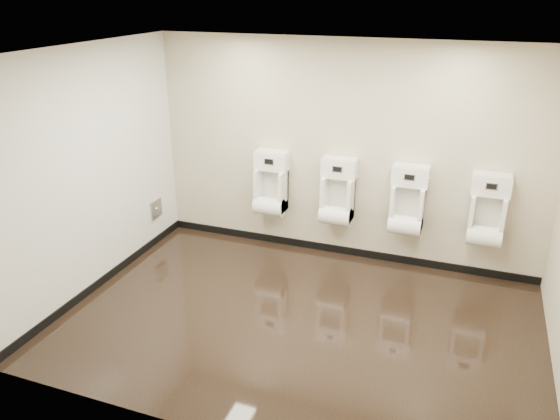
{
  "coord_description": "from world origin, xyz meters",
  "views": [
    {
      "loc": [
        1.52,
        -4.73,
        3.36
      ],
      "look_at": [
        -0.42,
        0.55,
        1.03
      ],
      "focal_mm": 35.0,
      "sensor_mm": 36.0,
      "label": 1
    }
  ],
  "objects_px": {
    "urinal_0": "(271,188)",
    "urinal_2": "(407,205)",
    "access_panel": "(156,209)",
    "urinal_3": "(487,215)",
    "urinal_1": "(337,196)"
  },
  "relations": [
    {
      "from": "urinal_1",
      "to": "urinal_2",
      "type": "distance_m",
      "value": 0.88
    },
    {
      "from": "access_panel",
      "to": "urinal_0",
      "type": "xyz_separation_m",
      "value": [
        1.55,
        0.4,
        0.37
      ]
    },
    {
      "from": "urinal_1",
      "to": "urinal_0",
      "type": "bearing_deg",
      "value": 180.0
    },
    {
      "from": "access_panel",
      "to": "urinal_0",
      "type": "bearing_deg",
      "value": 14.54
    },
    {
      "from": "access_panel",
      "to": "urinal_2",
      "type": "xyz_separation_m",
      "value": [
        3.33,
        0.4,
        0.37
      ]
    },
    {
      "from": "urinal_0",
      "to": "urinal_1",
      "type": "distance_m",
      "value": 0.91
    },
    {
      "from": "urinal_2",
      "to": "urinal_3",
      "type": "relative_size",
      "value": 1.0
    },
    {
      "from": "access_panel",
      "to": "urinal_3",
      "type": "relative_size",
      "value": 0.3
    },
    {
      "from": "access_panel",
      "to": "urinal_0",
      "type": "height_order",
      "value": "urinal_0"
    },
    {
      "from": "access_panel",
      "to": "urinal_1",
      "type": "distance_m",
      "value": 2.51
    },
    {
      "from": "urinal_0",
      "to": "urinal_1",
      "type": "bearing_deg",
      "value": 0.0
    },
    {
      "from": "access_panel",
      "to": "urinal_3",
      "type": "xyz_separation_m",
      "value": [
        4.25,
        0.4,
        0.37
      ]
    },
    {
      "from": "urinal_3",
      "to": "urinal_0",
      "type": "bearing_deg",
      "value": 180.0
    },
    {
      "from": "urinal_0",
      "to": "urinal_3",
      "type": "height_order",
      "value": "same"
    },
    {
      "from": "urinal_0",
      "to": "urinal_2",
      "type": "xyz_separation_m",
      "value": [
        1.79,
        0.0,
        0.0
      ]
    }
  ]
}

